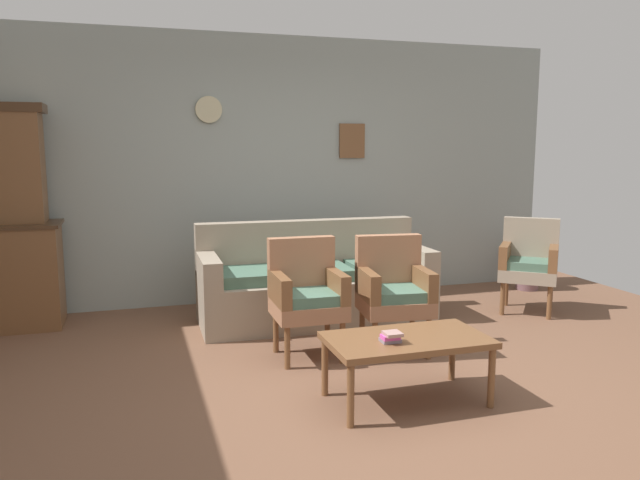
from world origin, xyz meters
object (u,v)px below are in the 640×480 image
(armchair_near_cabinet, at_px, (306,292))
(wingback_chair_by_fireplace, at_px, (529,261))
(floor_vase_by_wall, at_px, (528,264))
(armchair_row_middle, at_px, (393,289))
(coffee_table, at_px, (407,344))
(floral_couch, at_px, (315,285))
(book_stack_on_table, at_px, (391,337))

(armchair_near_cabinet, height_order, wingback_chair_by_fireplace, same)
(floor_vase_by_wall, bearing_deg, armchair_row_middle, -147.40)
(armchair_near_cabinet, bearing_deg, armchair_row_middle, -7.21)
(wingback_chair_by_fireplace, height_order, coffee_table, wingback_chair_by_fireplace)
(wingback_chair_by_fireplace, distance_m, floor_vase_by_wall, 0.99)
(wingback_chair_by_fireplace, relative_size, coffee_table, 0.90)
(armchair_near_cabinet, bearing_deg, coffee_table, -70.39)
(armchair_near_cabinet, xyz_separation_m, floor_vase_by_wall, (2.98, 1.39, -0.21))
(floral_couch, relative_size, wingback_chair_by_fireplace, 2.35)
(floor_vase_by_wall, bearing_deg, coffee_table, -137.56)
(floral_couch, relative_size, armchair_near_cabinet, 2.35)
(floral_couch, bearing_deg, book_stack_on_table, -93.53)
(armchair_row_middle, bearing_deg, book_stack_on_table, -114.72)
(coffee_table, bearing_deg, floral_couch, 90.48)
(armchair_row_middle, height_order, coffee_table, armchair_row_middle)
(armchair_row_middle, xyz_separation_m, wingback_chair_by_fireplace, (1.74, 0.69, 0.00))
(armchair_near_cabinet, relative_size, coffee_table, 0.90)
(floral_couch, height_order, floor_vase_by_wall, floral_couch)
(armchair_near_cabinet, relative_size, armchair_row_middle, 1.00)
(armchair_row_middle, bearing_deg, coffee_table, -109.00)
(coffee_table, xyz_separation_m, floor_vase_by_wall, (2.62, 2.40, -0.09))
(floral_couch, height_order, book_stack_on_table, floral_couch)
(book_stack_on_table, bearing_deg, coffee_table, 26.89)
(floral_couch, distance_m, armchair_row_middle, 1.08)
(armchair_near_cabinet, distance_m, floor_vase_by_wall, 3.29)
(armchair_row_middle, distance_m, wingback_chair_by_fireplace, 1.87)
(floral_couch, height_order, armchair_row_middle, same)
(wingback_chair_by_fireplace, xyz_separation_m, coffee_table, (-2.05, -1.61, -0.12))
(wingback_chair_by_fireplace, xyz_separation_m, floor_vase_by_wall, (0.57, 0.78, -0.21))
(wingback_chair_by_fireplace, bearing_deg, floor_vase_by_wall, 54.11)
(book_stack_on_table, height_order, floor_vase_by_wall, floor_vase_by_wall)
(armchair_near_cabinet, relative_size, book_stack_on_table, 7.22)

